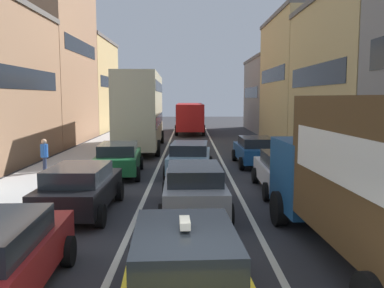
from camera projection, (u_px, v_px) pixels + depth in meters
sidewalk_left at (83, 154)px, 25.13m from camera, size 2.60×64.00×0.14m
lane_stripe_left at (164, 155)px, 25.18m from camera, size 0.16×60.00×0.01m
lane_stripe_right at (219, 155)px, 25.20m from camera, size 0.16×60.00×0.01m
building_row_left at (17, 73)px, 28.09m from camera, size 7.20×43.90×13.70m
building_row_right at (346, 82)px, 26.06m from camera, size 7.20×43.90×9.88m
removalist_box_truck at (378, 175)px, 8.26m from camera, size 2.98×7.80×3.58m
taxi_centre_lane_front at (185, 268)px, 6.59m from camera, size 2.25×4.39×1.66m
sedan_centre_lane_second at (194, 187)px, 12.58m from camera, size 2.15×4.35×1.49m
wagon_left_lane_second at (80, 188)px, 12.48m from camera, size 2.09×4.31×1.49m
hatchback_centre_lane_third at (190, 157)px, 18.72m from camera, size 2.27×4.40×1.49m
sedan_left_lane_third at (119, 158)px, 18.48m from camera, size 2.30×4.41×1.49m
sedan_right_lane_behind_truck at (285, 171)px, 15.34m from camera, size 2.14×4.34×1.49m
wagon_right_lane_far at (256, 150)px, 21.29m from camera, size 2.11×4.33×1.49m
bus_mid_queue_primary at (141, 108)px, 27.38m from camera, size 3.04×10.57×5.06m
bus_far_queue_secondary at (190, 115)px, 40.74m from camera, size 2.81×10.50×2.90m
pedestrian_near_kerb at (44, 154)px, 18.63m from camera, size 0.34×0.52×1.66m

